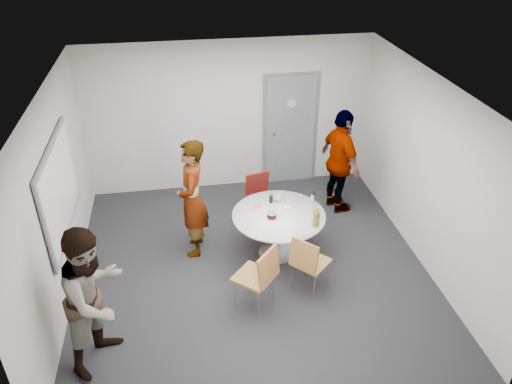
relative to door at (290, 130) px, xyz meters
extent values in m
plane|color=black|center=(-1.10, -2.48, -1.03)|extent=(5.00, 5.00, 0.00)
plane|color=silver|center=(-1.10, -2.48, 1.67)|extent=(5.00, 5.00, 0.00)
plane|color=beige|center=(-1.10, 0.02, 0.32)|extent=(5.00, 0.00, 5.00)
plane|color=beige|center=(-3.60, -2.48, 0.32)|extent=(0.00, 5.00, 5.00)
plane|color=beige|center=(1.40, -2.48, 0.32)|extent=(0.00, 5.00, 5.00)
plane|color=beige|center=(-1.10, -4.98, 0.32)|extent=(5.00, 0.00, 5.00)
cube|color=slate|center=(0.00, -0.01, 0.00)|extent=(0.90, 0.05, 2.05)
cube|color=slate|center=(0.00, 0.01, 0.00)|extent=(1.02, 0.04, 2.12)
cylinder|color=#B2BFC6|center=(0.00, -0.04, 0.52)|extent=(0.16, 0.01, 0.16)
cylinder|color=silver|center=(-0.32, -0.07, -0.01)|extent=(0.04, 0.14, 0.04)
cube|color=slate|center=(-3.56, -2.28, 0.42)|extent=(0.03, 1.90, 1.25)
cube|color=white|center=(-3.54, -2.28, 0.42)|extent=(0.01, 1.78, 1.13)
cylinder|color=white|center=(-0.66, -2.21, -0.33)|extent=(1.36, 1.36, 0.03)
cylinder|color=silver|center=(-0.66, -2.21, -0.68)|extent=(0.09, 0.09, 0.66)
cylinder|color=silver|center=(-0.66, -2.21, -1.01)|extent=(0.58, 0.58, 0.02)
cylinder|color=white|center=(-0.78, -2.29, -0.31)|extent=(0.18, 0.18, 0.01)
cylinder|color=black|center=(-0.78, -2.29, -0.27)|extent=(0.14, 0.14, 0.07)
cylinder|color=white|center=(-0.78, -2.29, -0.23)|extent=(0.14, 0.14, 0.02)
cylinder|color=brown|center=(-0.21, -2.58, -0.20)|extent=(0.10, 0.10, 0.23)
cylinder|color=green|center=(-0.21, -2.58, -0.19)|extent=(0.10, 0.10, 0.08)
cone|color=brown|center=(-0.21, -2.58, -0.07)|extent=(0.09, 0.09, 0.05)
cylinder|color=#468F40|center=(-0.21, -2.58, -0.03)|extent=(0.04, 0.04, 0.02)
imported|color=white|center=(-0.60, -1.84, -0.27)|extent=(0.17, 0.17, 0.10)
cylinder|color=black|center=(-0.71, -1.87, -0.25)|extent=(0.06, 0.06, 0.13)
cylinder|color=silver|center=(-0.10, -2.01, -0.23)|extent=(0.06, 0.06, 0.17)
cylinder|color=black|center=(-0.10, -2.01, -0.13)|extent=(0.07, 0.07, 0.03)
cube|color=#EE7778|center=(-0.92, -1.97, -0.31)|extent=(0.13, 0.10, 0.02)
ellipsoid|color=white|center=(-0.50, -2.08, -0.30)|extent=(0.15, 0.15, 0.03)
cube|color=olive|center=(-1.19, -3.25, -0.54)|extent=(0.64, 0.64, 0.04)
cube|color=olive|center=(-1.03, -3.39, -0.30)|extent=(0.36, 0.39, 0.43)
cylinder|color=silver|center=(-1.21, -2.99, -0.78)|extent=(0.02, 0.02, 0.48)
cylinder|color=silver|center=(-1.45, -3.26, -0.78)|extent=(0.02, 0.02, 0.48)
cylinder|color=silver|center=(-0.93, -3.23, -0.78)|extent=(0.02, 0.02, 0.48)
cylinder|color=silver|center=(-1.18, -3.51, -0.78)|extent=(0.02, 0.02, 0.48)
cube|color=olive|center=(-0.38, -3.05, -0.57)|extent=(0.60, 0.60, 0.04)
cube|color=olive|center=(-0.53, -3.19, -0.34)|extent=(0.35, 0.36, 0.41)
cylinder|color=silver|center=(-0.14, -3.06, -0.80)|extent=(0.02, 0.02, 0.46)
cylinder|color=silver|center=(-0.37, -2.81, -0.80)|extent=(0.02, 0.02, 0.46)
cylinder|color=silver|center=(-0.39, -3.29, -0.80)|extent=(0.02, 0.02, 0.46)
cylinder|color=silver|center=(-0.62, -3.04, -0.80)|extent=(0.02, 0.02, 0.46)
cube|color=#5E1512|center=(-0.76, -1.39, -0.58)|extent=(0.50, 0.50, 0.03)
cube|color=#5E1512|center=(-0.81, -1.20, -0.35)|extent=(0.40, 0.18, 0.40)
cylinder|color=silver|center=(-0.89, -1.59, -0.80)|extent=(0.02, 0.02, 0.44)
cylinder|color=silver|center=(-0.56, -1.51, -0.80)|extent=(0.02, 0.02, 0.44)
cylinder|color=silver|center=(-0.97, -1.26, -0.80)|extent=(0.02, 0.02, 0.44)
cylinder|color=silver|center=(-0.64, -1.19, -0.80)|extent=(0.02, 0.02, 0.44)
imported|color=#A5C6EA|center=(-1.88, -1.91, -0.11)|extent=(0.50, 0.71, 1.82)
imported|color=white|center=(-3.05, -3.79, -0.12)|extent=(1.05, 1.11, 1.81)
imported|color=black|center=(0.60, -1.13, -0.12)|extent=(0.67, 1.13, 1.81)
camera|label=1|loc=(-1.97, -8.12, 3.69)|focal=35.00mm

